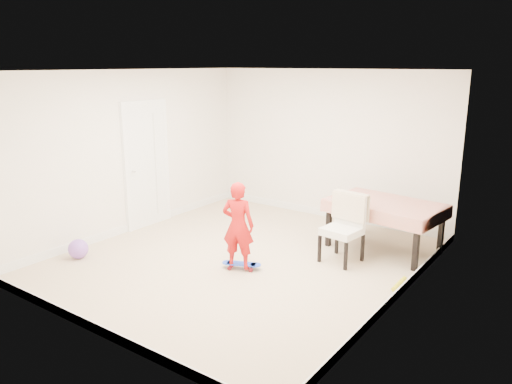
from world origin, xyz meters
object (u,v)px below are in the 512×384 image
Objects in this scene: dining_table at (384,226)px; dining_chair at (342,229)px; balloon at (78,249)px; child at (238,228)px; skateboard at (242,266)px.

dining_chair is (-0.31, -0.77, 0.11)m from dining_table.
dining_table reaches higher than balloon.
dining_table is at bearing 75.35° from dining_chair.
dining_table is 4.42m from balloon.
dining_table is 1.34× the size of child.
child reaches higher than dining_chair.
balloon is (-3.39, -2.83, -0.23)m from dining_table.
skateboard is 0.45× the size of child.
balloon is at bearing -133.09° from dining_table.
balloon is at bearing 6.49° from child.
child reaches higher than dining_table.
balloon reaches higher than skateboard.
balloon is at bearing -139.13° from dining_chair.
skateboard is at bearing -126.62° from dining_chair.
skateboard is (-0.97, -1.02, -0.44)m from dining_chair.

